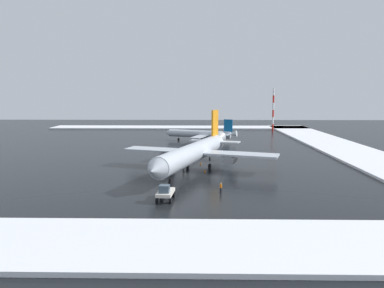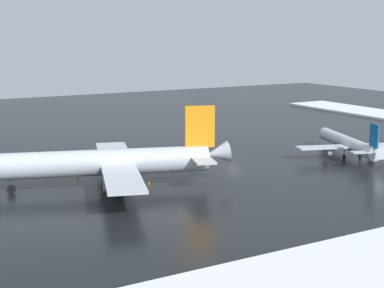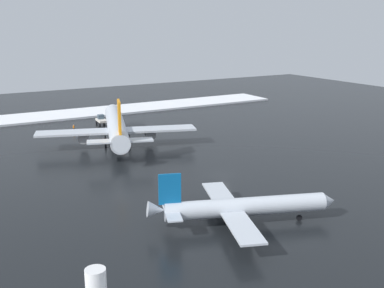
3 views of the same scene
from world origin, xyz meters
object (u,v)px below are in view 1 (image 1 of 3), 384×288
pushback_tug (165,192)px  antenna_mast (273,110)px  ground_crew_mid_apron (221,187)px  ground_crew_by_nose_gear (184,165)px  traffic_cone_mid_line (205,171)px  airplane_distant_tail (195,152)px  airplane_parked_starboard (201,134)px  traffic_cone_wingtip_side (200,163)px  traffic_cone_near_nose (156,170)px

pushback_tug → antenna_mast: (102.61, -35.82, 7.69)m
ground_crew_mid_apron → pushback_tug: bearing=73.8°
ground_crew_by_nose_gear → traffic_cone_mid_line: size_ratio=3.11×
airplane_distant_tail → airplane_parked_starboard: (47.77, -1.45, -1.45)m
pushback_tug → traffic_cone_wingtip_side: (28.49, -5.34, -1.01)m
traffic_cone_near_nose → traffic_cone_mid_line: size_ratio=1.00×
antenna_mast → ground_crew_mid_apron: bearing=164.5°
antenna_mast → traffic_cone_mid_line: (-82.21, 29.61, -8.70)m
traffic_cone_near_nose → traffic_cone_mid_line: 9.93m
airplane_parked_starboard → airplane_distant_tail: bearing=107.8°
traffic_cone_near_nose → traffic_cone_wingtip_side: (8.05, -9.06, 0.00)m
ground_crew_by_nose_gear → ground_crew_mid_apron: bearing=-161.9°
ground_crew_by_nose_gear → antenna_mast: size_ratio=0.10×
traffic_cone_mid_line → traffic_cone_wingtip_side: same height
airplane_distant_tail → traffic_cone_mid_line: size_ratio=70.82×
pushback_tug → airplane_parked_starboard: bearing=-179.7°
pushback_tug → traffic_cone_near_nose: bearing=-164.8°
airplane_distant_tail → ground_crew_by_nose_gear: 4.01m
airplane_parked_starboard → antenna_mast: antenna_mast is taller
pushback_tug → antenna_mast: 108.95m
airplane_parked_starboard → ground_crew_mid_apron: 64.93m
traffic_cone_near_nose → traffic_cone_wingtip_side: same height
pushback_tug → traffic_cone_mid_line: 21.35m
traffic_cone_mid_line → traffic_cone_wingtip_side: 8.14m
ground_crew_by_nose_gear → traffic_cone_wingtip_side: ground_crew_by_nose_gear is taller
airplane_parked_starboard → traffic_cone_wingtip_side: bearing=109.2°
pushback_tug → ground_crew_mid_apron: size_ratio=2.79×
pushback_tug → traffic_cone_wingtip_side: pushback_tug is taller
airplane_parked_starboard → traffic_cone_mid_line: size_ratio=44.52×
ground_crew_by_nose_gear → traffic_cone_mid_line: ground_crew_by_nose_gear is taller
airplane_parked_starboard → ground_crew_by_nose_gear: size_ratio=14.32×
antenna_mast → ground_crew_by_nose_gear: bearing=156.9°
antenna_mast → traffic_cone_mid_line: 87.81m
airplane_parked_starboard → ground_crew_by_nose_gear: (-46.46, 3.82, -1.51)m
pushback_tug → ground_crew_mid_apron: (4.33, -8.50, -0.31)m
pushback_tug → airplane_distant_tail: bearing=174.0°
ground_crew_mid_apron → traffic_cone_wingtip_side: size_ratio=3.11×
airplane_parked_starboard → pushback_tug: (-69.17, 5.60, -1.20)m
ground_crew_by_nose_gear → antenna_mast: bearing=-25.1°
airplane_distant_tail → antenna_mast: 87.31m
ground_crew_mid_apron → traffic_cone_near_nose: size_ratio=3.11×
airplane_parked_starboard → traffic_cone_near_nose: airplane_parked_starboard is taller
airplane_distant_tail → traffic_cone_near_nose: 8.73m
ground_crew_mid_apron → traffic_cone_near_nose: ground_crew_mid_apron is taller
pushback_tug → ground_crew_by_nose_gear: (22.71, -1.77, -0.31)m
airplane_distant_tail → traffic_cone_near_nose: airplane_distant_tail is taller
ground_crew_mid_apron → traffic_cone_near_nose: 20.24m
pushback_tug → ground_crew_by_nose_gear: pushback_tug is taller
ground_crew_by_nose_gear → airplane_parked_starboard: bearing=-6.7°
pushback_tug → traffic_cone_mid_line: size_ratio=8.68×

